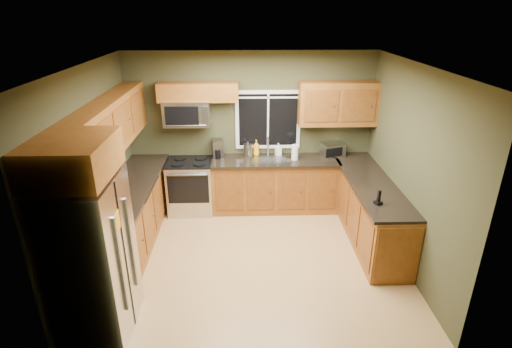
{
  "coord_description": "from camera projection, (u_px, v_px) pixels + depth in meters",
  "views": [
    {
      "loc": [
        -0.11,
        -4.87,
        3.35
      ],
      "look_at": [
        0.05,
        0.35,
        1.15
      ],
      "focal_mm": 28.0,
      "sensor_mm": 36.0,
      "label": 1
    }
  ],
  "objects": [
    {
      "name": "upper_cabinets_back_left",
      "position": [
        198.0,
        92.0,
        6.47
      ],
      "size": [
        1.3,
        0.33,
        0.3
      ],
      "primitive_type": "cube",
      "color": "brown",
      "rests_on": "back_wall"
    },
    {
      "name": "countertop_back",
      "position": [
        275.0,
        161.0,
        6.81
      ],
      "size": [
        2.17,
        0.65,
        0.04
      ],
      "primitive_type": "cube",
      "color": "black",
      "rests_on": "base_cabinets_back"
    },
    {
      "name": "coffee_maker",
      "position": [
        218.0,
        149.0,
        6.86
      ],
      "size": [
        0.22,
        0.27,
        0.31
      ],
      "color": "slate",
      "rests_on": "countertop_back"
    },
    {
      "name": "upper_cabinets_back_right",
      "position": [
        338.0,
        104.0,
        6.62
      ],
      "size": [
        1.3,
        0.33,
        0.72
      ],
      "primitive_type": "cube",
      "color": "brown",
      "rests_on": "back_wall"
    },
    {
      "name": "base_cabinets_back",
      "position": [
        275.0,
        185.0,
        7.01
      ],
      "size": [
        2.17,
        0.6,
        0.9
      ],
      "primitive_type": "cube",
      "color": "brown",
      "rests_on": "ground"
    },
    {
      "name": "left_wall",
      "position": [
        93.0,
        172.0,
        5.21
      ],
      "size": [
        0.0,
        3.6,
        3.6
      ],
      "primitive_type": "plane",
      "rotation": [
        1.57,
        0.0,
        1.57
      ],
      "color": "#3B3B22",
      "rests_on": "ground"
    },
    {
      "name": "ceiling",
      "position": [
        253.0,
        66.0,
        4.74
      ],
      "size": [
        4.2,
        4.2,
        0.0
      ],
      "primitive_type": "plane",
      "rotation": [
        3.14,
        0.0,
        0.0
      ],
      "color": "white",
      "rests_on": "back_wall"
    },
    {
      "name": "upper_cabinets_left",
      "position": [
        111.0,
        124.0,
        5.45
      ],
      "size": [
        0.33,
        2.65,
        0.72
      ],
      "primitive_type": "cube",
      "color": "brown",
      "rests_on": "left_wall"
    },
    {
      "name": "refrigerator",
      "position": [
        91.0,
        259.0,
        4.2
      ],
      "size": [
        0.74,
        0.9,
        1.8
      ],
      "color": "#B7B7BC",
      "rests_on": "ground"
    },
    {
      "name": "window",
      "position": [
        268.0,
        120.0,
        6.84
      ],
      "size": [
        1.12,
        0.03,
        1.02
      ],
      "color": "white",
      "rests_on": "back_wall"
    },
    {
      "name": "microwave",
      "position": [
        187.0,
        113.0,
        6.57
      ],
      "size": [
        0.76,
        0.41,
        0.42
      ],
      "color": "#B7B7BC",
      "rests_on": "back_wall"
    },
    {
      "name": "floor",
      "position": [
        253.0,
        256.0,
        5.79
      ],
      "size": [
        4.2,
        4.2,
        0.0
      ],
      "primitive_type": "plane",
      "color": "tan",
      "rests_on": "ground"
    },
    {
      "name": "sink",
      "position": [
        269.0,
        159.0,
        6.81
      ],
      "size": [
        0.6,
        0.42,
        0.36
      ],
      "color": "slate",
      "rests_on": "countertop_back"
    },
    {
      "name": "right_wall",
      "position": [
        410.0,
        169.0,
        5.33
      ],
      "size": [
        0.0,
        3.6,
        3.6
      ],
      "primitive_type": "plane",
      "rotation": [
        1.57,
        0.0,
        -1.57
      ],
      "color": "#3B3B22",
      "rests_on": "ground"
    },
    {
      "name": "soap_bottle_b",
      "position": [
        278.0,
        149.0,
        6.97
      ],
      "size": [
        0.12,
        0.12,
        0.21
      ],
      "primitive_type": "imported",
      "rotation": [
        0.0,
        0.0,
        0.32
      ],
      "color": "white",
      "rests_on": "countertop_back"
    },
    {
      "name": "upper_cabinet_over_fridge",
      "position": [
        72.0,
        158.0,
        3.76
      ],
      "size": [
        0.72,
        0.9,
        0.38
      ],
      "primitive_type": "cube",
      "color": "brown",
      "rests_on": "left_wall"
    },
    {
      "name": "paper_towel_roll",
      "position": [
        295.0,
        152.0,
        6.74
      ],
      "size": [
        0.11,
        0.11,
        0.29
      ],
      "color": "white",
      "rests_on": "countertop_back"
    },
    {
      "name": "kettle",
      "position": [
        248.0,
        149.0,
        6.9
      ],
      "size": [
        0.17,
        0.17,
        0.28
      ],
      "color": "#B7B7BC",
      "rests_on": "countertop_back"
    },
    {
      "name": "toaster_oven",
      "position": [
        333.0,
        150.0,
        6.91
      ],
      "size": [
        0.44,
        0.39,
        0.23
      ],
      "color": "#B7B7BC",
      "rests_on": "countertop_back"
    },
    {
      "name": "base_cabinets_left",
      "position": [
        133.0,
        215.0,
        6.0
      ],
      "size": [
        0.6,
        2.65,
        0.9
      ],
      "primitive_type": "cube",
      "color": "brown",
      "rests_on": "ground"
    },
    {
      "name": "range",
      "position": [
        191.0,
        186.0,
        6.93
      ],
      "size": [
        0.76,
        0.69,
        0.94
      ],
      "color": "#B7B7BC",
      "rests_on": "ground"
    },
    {
      "name": "base_cabinets_peninsula",
      "position": [
        369.0,
        209.0,
        6.17
      ],
      "size": [
        0.6,
        2.52,
        0.9
      ],
      "color": "brown",
      "rests_on": "ground"
    },
    {
      "name": "cordless_phone",
      "position": [
        378.0,
        200.0,
        5.25
      ],
      "size": [
        0.12,
        0.12,
        0.2
      ],
      "color": "black",
      "rests_on": "countertop_peninsula"
    },
    {
      "name": "back_wall",
      "position": [
        251.0,
        131.0,
        6.93
      ],
      "size": [
        4.2,
        0.0,
        4.2
      ],
      "primitive_type": "plane",
      "rotation": [
        1.57,
        0.0,
        0.0
      ],
      "color": "#3B3B22",
      "rests_on": "ground"
    },
    {
      "name": "soap_bottle_a",
      "position": [
        256.0,
        148.0,
        6.94
      ],
      "size": [
        0.12,
        0.13,
        0.28
      ],
      "primitive_type": "imported",
      "rotation": [
        0.0,
        0.0,
        0.19
      ],
      "color": "#EEA316",
      "rests_on": "countertop_back"
    },
    {
      "name": "front_wall",
      "position": [
        258.0,
        246.0,
        3.61
      ],
      "size": [
        4.2,
        0.0,
        4.2
      ],
      "primitive_type": "plane",
      "rotation": [
        -1.57,
        0.0,
        0.0
      ],
      "color": "#3B3B22",
      "rests_on": "ground"
    },
    {
      "name": "countertop_left",
      "position": [
        131.0,
        187.0,
        5.82
      ],
      "size": [
        0.65,
        2.65,
        0.04
      ],
      "primitive_type": "cube",
      "color": "black",
      "rests_on": "base_cabinets_left"
    },
    {
      "name": "countertop_peninsula",
      "position": [
        370.0,
        182.0,
        5.99
      ],
      "size": [
        0.65,
        2.5,
        0.04
      ],
      "primitive_type": "cube",
      "color": "black",
      "rests_on": "base_cabinets_peninsula"
    }
  ]
}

